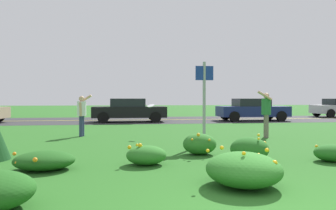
{
  "coord_description": "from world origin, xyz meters",
  "views": [
    {
      "loc": [
        -1.94,
        -3.22,
        1.42
      ],
      "look_at": [
        -0.38,
        8.31,
        1.2
      ],
      "focal_mm": 34.23,
      "sensor_mm": 36.0,
      "label": 1
    }
  ],
  "objects_px": {
    "person_catcher_green_shirt": "(266,111)",
    "person_thrower_white_shirt": "(82,112)",
    "sign_post_near_path": "(204,95)",
    "car_navy_center_right": "(252,109)",
    "frisbee_white": "(151,106)",
    "car_black_center_left": "(129,110)"
  },
  "relations": [
    {
      "from": "person_catcher_green_shirt",
      "to": "car_black_center_left",
      "type": "xyz_separation_m",
      "value": [
        -4.89,
        8.86,
        -0.25
      ]
    },
    {
      "from": "sign_post_near_path",
      "to": "car_navy_center_right",
      "type": "distance_m",
      "value": 11.87
    },
    {
      "from": "person_catcher_green_shirt",
      "to": "frisbee_white",
      "type": "relative_size",
      "value": 6.08
    },
    {
      "from": "sign_post_near_path",
      "to": "person_thrower_white_shirt",
      "type": "xyz_separation_m",
      "value": [
        -4.08,
        2.78,
        -0.64
      ]
    },
    {
      "from": "sign_post_near_path",
      "to": "frisbee_white",
      "type": "distance_m",
      "value": 2.61
    },
    {
      "from": "person_thrower_white_shirt",
      "to": "person_catcher_green_shirt",
      "type": "relative_size",
      "value": 0.93
    },
    {
      "from": "car_black_center_left",
      "to": "car_navy_center_right",
      "type": "bearing_deg",
      "value": 0.0
    },
    {
      "from": "frisbee_white",
      "to": "car_navy_center_right",
      "type": "height_order",
      "value": "car_navy_center_right"
    },
    {
      "from": "sign_post_near_path",
      "to": "person_thrower_white_shirt",
      "type": "relative_size",
      "value": 1.61
    },
    {
      "from": "person_thrower_white_shirt",
      "to": "car_navy_center_right",
      "type": "height_order",
      "value": "person_thrower_white_shirt"
    },
    {
      "from": "sign_post_near_path",
      "to": "frisbee_white",
      "type": "relative_size",
      "value": 9.05
    },
    {
      "from": "sign_post_near_path",
      "to": "car_navy_center_right",
      "type": "bearing_deg",
      "value": 60.51
    },
    {
      "from": "person_catcher_green_shirt",
      "to": "person_thrower_white_shirt",
      "type": "bearing_deg",
      "value": 168.9
    },
    {
      "from": "frisbee_white",
      "to": "person_thrower_white_shirt",
      "type": "bearing_deg",
      "value": 165.37
    },
    {
      "from": "sign_post_near_path",
      "to": "car_navy_center_right",
      "type": "height_order",
      "value": "sign_post_near_path"
    },
    {
      "from": "sign_post_near_path",
      "to": "person_catcher_green_shirt",
      "type": "height_order",
      "value": "sign_post_near_path"
    },
    {
      "from": "sign_post_near_path",
      "to": "person_thrower_white_shirt",
      "type": "bearing_deg",
      "value": 145.7
    },
    {
      "from": "frisbee_white",
      "to": "car_navy_center_right",
      "type": "xyz_separation_m",
      "value": [
        7.32,
        8.2,
        -0.43
      ]
    },
    {
      "from": "sign_post_near_path",
      "to": "person_thrower_white_shirt",
      "type": "height_order",
      "value": "sign_post_near_path"
    },
    {
      "from": "person_catcher_green_shirt",
      "to": "frisbee_white",
      "type": "xyz_separation_m",
      "value": [
        -4.19,
        0.66,
        0.18
      ]
    },
    {
      "from": "sign_post_near_path",
      "to": "person_thrower_white_shirt",
      "type": "distance_m",
      "value": 4.97
    },
    {
      "from": "person_thrower_white_shirt",
      "to": "car_black_center_left",
      "type": "height_order",
      "value": "person_thrower_white_shirt"
    }
  ]
}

